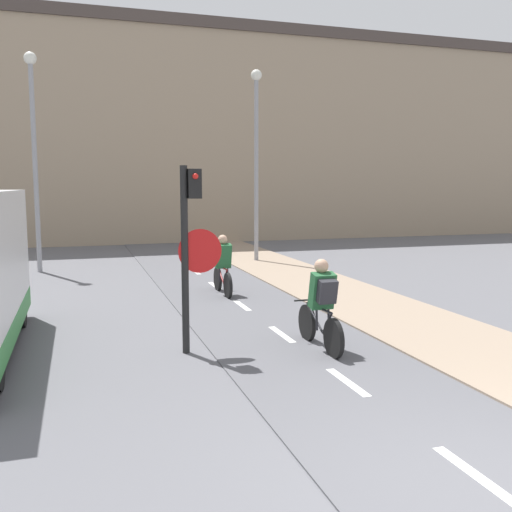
# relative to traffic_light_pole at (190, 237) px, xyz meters

# --- Properties ---
(building_row_background) EXTENTS (60.00, 5.20, 9.84)m
(building_row_background) POSITION_rel_traffic_light_pole_xyz_m (1.66, 19.17, 3.15)
(building_row_background) COLOR gray
(building_row_background) RESTS_ON ground_plane
(traffic_light_pole) EXTENTS (0.67, 0.25, 2.85)m
(traffic_light_pole) POSITION_rel_traffic_light_pole_xyz_m (0.00, 0.00, 0.00)
(traffic_light_pole) COLOR black
(traffic_light_pole) RESTS_ON ground_plane
(street_lamp_far) EXTENTS (0.36, 0.36, 6.34)m
(street_lamp_far) POSITION_rel_traffic_light_pole_xyz_m (-2.75, 9.52, 2.13)
(street_lamp_far) COLOR gray
(street_lamp_far) RESTS_ON ground_plane
(street_lamp_sidewalk) EXTENTS (0.36, 0.36, 6.30)m
(street_lamp_sidewalk) POSITION_rel_traffic_light_pole_xyz_m (4.11, 9.79, 2.11)
(street_lamp_sidewalk) COLOR gray
(street_lamp_sidewalk) RESTS_ON ground_plane
(cyclist_near) EXTENTS (0.46, 1.63, 1.43)m
(cyclist_near) POSITION_rel_traffic_light_pole_xyz_m (1.95, -0.48, -1.08)
(cyclist_near) COLOR black
(cyclist_near) RESTS_ON ground_plane
(cyclist_far) EXTENTS (0.46, 1.58, 1.42)m
(cyclist_far) POSITION_rel_traffic_light_pole_xyz_m (1.59, 4.38, -1.12)
(cyclist_far) COLOR black
(cyclist_far) RESTS_ON ground_plane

